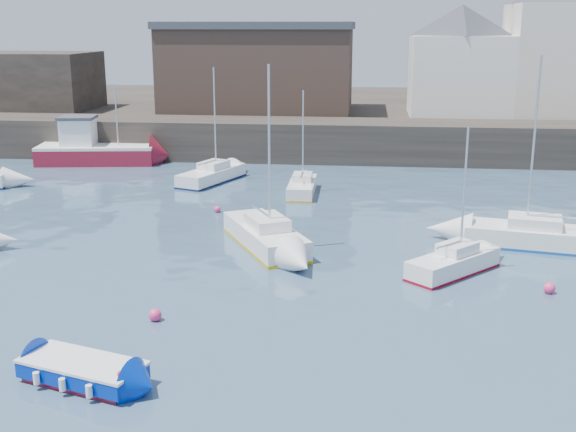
# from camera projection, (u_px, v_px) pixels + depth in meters

# --- Properties ---
(water) EXTENTS (220.00, 220.00, 0.00)m
(water) POSITION_uv_depth(u_px,v_px,m) (246.00, 360.00, 22.62)
(water) COLOR #2D4760
(water) RESTS_ON ground
(quay_wall) EXTENTS (90.00, 5.00, 3.00)m
(quay_wall) POSITION_uv_depth(u_px,v_px,m) (321.00, 140.00, 55.85)
(quay_wall) COLOR #28231E
(quay_wall) RESTS_ON ground
(land_strip) EXTENTS (90.00, 32.00, 2.80)m
(land_strip) POSITION_uv_depth(u_px,v_px,m) (332.00, 114.00, 73.16)
(land_strip) COLOR #28231E
(land_strip) RESTS_ON ground
(bldg_east_a) EXTENTS (13.36, 13.36, 11.80)m
(bldg_east_a) POSITION_uv_depth(u_px,v_px,m) (573.00, 42.00, 58.56)
(bldg_east_a) COLOR beige
(bldg_east_a) RESTS_ON land_strip
(bldg_east_d) EXTENTS (11.14, 11.14, 8.95)m
(bldg_east_d) POSITION_uv_depth(u_px,v_px,m) (460.00, 60.00, 59.41)
(bldg_east_d) COLOR white
(bldg_east_d) RESTS_ON land_strip
(warehouse) EXTENTS (16.40, 10.40, 7.60)m
(warehouse) POSITION_uv_depth(u_px,v_px,m) (259.00, 67.00, 62.86)
(warehouse) COLOR #3D2D26
(warehouse) RESTS_ON land_strip
(bldg_west) EXTENTS (14.00, 8.00, 5.00)m
(bldg_west) POSITION_uv_depth(u_px,v_px,m) (15.00, 81.00, 64.58)
(bldg_west) COLOR #353028
(bldg_west) RESTS_ON land_strip
(blue_dinghy) EXTENTS (4.02, 2.63, 0.71)m
(blue_dinghy) POSITION_uv_depth(u_px,v_px,m) (83.00, 370.00, 21.07)
(blue_dinghy) COLOR maroon
(blue_dinghy) RESTS_ON ground
(fishing_boat) EXTENTS (9.03, 4.43, 5.74)m
(fishing_boat) POSITION_uv_depth(u_px,v_px,m) (93.00, 149.00, 54.36)
(fishing_boat) COLOR maroon
(fishing_boat) RESTS_ON ground
(sailboat_b) EXTENTS (4.97, 6.83, 8.51)m
(sailboat_b) POSITION_uv_depth(u_px,v_px,m) (265.00, 235.00, 34.08)
(sailboat_b) COLOR white
(sailboat_b) RESTS_ON ground
(sailboat_c) EXTENTS (4.29, 4.45, 6.17)m
(sailboat_c) POSITION_uv_depth(u_px,v_px,m) (454.00, 263.00, 30.37)
(sailboat_c) COLOR white
(sailboat_c) RESTS_ON ground
(sailboat_d) EXTENTS (7.25, 3.57, 8.86)m
(sailboat_d) POSITION_uv_depth(u_px,v_px,m) (540.00, 236.00, 33.95)
(sailboat_d) COLOR white
(sailboat_d) RESTS_ON ground
(sailboat_f) EXTENTS (1.61, 4.88, 6.33)m
(sailboat_f) POSITION_uv_depth(u_px,v_px,m) (302.00, 187.00, 44.73)
(sailboat_f) COLOR white
(sailboat_f) RESTS_ON ground
(sailboat_h) EXTENTS (3.86, 6.11, 7.51)m
(sailboat_h) POSITION_uv_depth(u_px,v_px,m) (212.00, 175.00, 48.07)
(sailboat_h) COLOR white
(sailboat_h) RESTS_ON ground
(buoy_near) EXTENTS (0.46, 0.46, 0.46)m
(buoy_near) POSITION_uv_depth(u_px,v_px,m) (155.00, 320.00, 25.62)
(buoy_near) COLOR #F73276
(buoy_near) RESTS_ON ground
(buoy_mid) EXTENTS (0.45, 0.45, 0.45)m
(buoy_mid) POSITION_uv_depth(u_px,v_px,m) (549.00, 293.00, 28.23)
(buoy_mid) COLOR #F73276
(buoy_mid) RESTS_ON ground
(buoy_far) EXTENTS (0.36, 0.36, 0.36)m
(buoy_far) POSITION_uv_depth(u_px,v_px,m) (217.00, 212.00, 40.41)
(buoy_far) COLOR #F73276
(buoy_far) RESTS_ON ground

